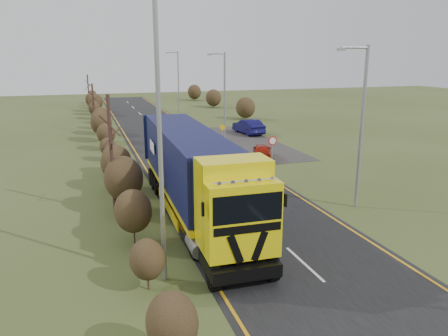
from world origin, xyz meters
TOP-DOWN VIEW (x-y plane):
  - ground at (0.00, 0.00)m, footprint 160.00×160.00m
  - road at (0.00, 10.00)m, footprint 8.00×120.00m
  - layby at (6.50, 20.00)m, footprint 6.00×18.00m
  - lane_markings at (0.00, 9.69)m, footprint 7.52×116.00m
  - hedgerow at (-6.00, 7.89)m, footprint 2.24×102.04m
  - lorry at (-2.80, 2.33)m, footprint 3.02×15.56m
  - car_red_hatchback at (5.41, 13.01)m, footprint 2.71×3.83m
  - car_blue_sedan at (8.50, 23.91)m, footprint 2.09×4.75m
  - streetlight_near at (5.70, 1.11)m, footprint 1.78×0.18m
  - streetlight_mid at (5.03, 21.48)m, footprint 1.75×0.18m
  - streetlight_far at (5.50, 43.81)m, footprint 1.80×0.18m
  - left_pole at (-5.34, -3.48)m, footprint 0.16×0.16m
  - speed_sign at (4.94, 10.07)m, footprint 0.65×0.10m
  - warning_board at (4.71, 20.89)m, footprint 0.63×0.11m

SIDE VIEW (x-z plane):
  - ground at x=0.00m, z-range 0.00..0.00m
  - road at x=0.00m, z-range 0.00..0.02m
  - layby at x=6.50m, z-range 0.00..0.02m
  - lane_markings at x=0.00m, z-range 0.03..0.03m
  - car_red_hatchback at x=5.41m, z-range 0.00..1.21m
  - car_blue_sedan at x=8.50m, z-range 0.00..1.52m
  - warning_board at x=4.71m, z-range 0.15..1.79m
  - hedgerow at x=-6.00m, z-range -1.41..4.64m
  - speed_sign at x=4.94m, z-range 0.47..2.81m
  - lorry at x=-2.80m, z-range 0.29..4.61m
  - streetlight_mid at x=5.03m, z-range 0.39..8.56m
  - streetlight_near at x=5.70m, z-range 0.41..8.76m
  - streetlight_far at x=5.50m, z-range 0.41..8.87m
  - left_pole at x=-5.34m, z-range 0.00..11.07m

